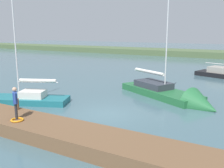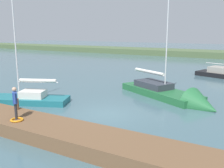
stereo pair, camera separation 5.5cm
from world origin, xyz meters
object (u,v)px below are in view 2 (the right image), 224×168
at_px(mooring_post_near, 17,104).
at_px(person_on_dock, 15,101).
at_px(life_ring_buoy, 17,120).
at_px(sailboat_near_dock, 10,101).
at_px(sailboat_mid_channel, 174,98).

xyz_separation_m(mooring_post_near, person_on_dock, (-1.28, 1.13, 0.65)).
relative_size(life_ring_buoy, person_on_dock, 0.39).
xyz_separation_m(life_ring_buoy, sailboat_near_dock, (5.33, -3.86, -0.63)).
relative_size(mooring_post_near, person_on_dock, 0.39).
distance_m(mooring_post_near, sailboat_mid_channel, 11.43).
bearing_deg(life_ring_buoy, sailboat_mid_channel, -116.05).
relative_size(life_ring_buoy, sailboat_mid_channel, 0.07).
bearing_deg(sailboat_mid_channel, person_on_dock, -89.46).
distance_m(life_ring_buoy, sailboat_near_dock, 6.61).
height_order(life_ring_buoy, sailboat_mid_channel, sailboat_mid_channel).
bearing_deg(sailboat_mid_channel, sailboat_near_dock, -119.17).
bearing_deg(mooring_post_near, life_ring_buoy, 139.36).
bearing_deg(sailboat_near_dock, life_ring_buoy, 120.97).
relative_size(mooring_post_near, sailboat_mid_channel, 0.07).
distance_m(life_ring_buoy, sailboat_mid_channel, 11.76).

